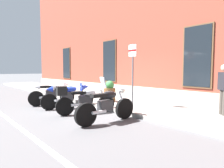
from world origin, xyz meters
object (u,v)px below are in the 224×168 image
at_px(motorcycle_silver_touring, 83,99).
at_px(pedestrian_dark_jacket, 224,87).
at_px(motorcycle_black_naked, 107,106).
at_px(motorcycle_blue_sport, 70,95).
at_px(barrel_planter, 110,92).
at_px(motorcycle_white_sport, 54,92).
at_px(parking_sign, 133,66).

xyz_separation_m(motorcycle_silver_touring, pedestrian_dark_jacket, (3.57, 2.92, 0.49)).
bearing_deg(pedestrian_dark_jacket, motorcycle_black_naked, -125.83).
distance_m(motorcycle_black_naked, pedestrian_dark_jacket, 3.71).
xyz_separation_m(motorcycle_blue_sport, pedestrian_dark_jacket, (4.78, 2.76, 0.48)).
distance_m(motorcycle_blue_sport, barrel_planter, 1.79).
height_order(motorcycle_white_sport, pedestrian_dark_jacket, pedestrian_dark_jacket).
distance_m(motorcycle_silver_touring, motorcycle_black_naked, 1.42).
distance_m(motorcycle_white_sport, barrel_planter, 2.50).
height_order(parking_sign, barrel_planter, parking_sign).
bearing_deg(motorcycle_black_naked, motorcycle_blue_sport, 175.32).
height_order(motorcycle_silver_touring, parking_sign, parking_sign).
bearing_deg(motorcycle_blue_sport, pedestrian_dark_jacket, 30.00).
bearing_deg(motorcycle_blue_sport, motorcycle_white_sport, -171.84).
height_order(motorcycle_blue_sport, parking_sign, parking_sign).
relative_size(motorcycle_blue_sport, parking_sign, 0.88).
relative_size(motorcycle_black_naked, parking_sign, 0.88).
xyz_separation_m(pedestrian_dark_jacket, barrel_planter, (-4.35, -1.02, -0.48)).
bearing_deg(pedestrian_dark_jacket, motorcycle_white_sport, -153.84).
relative_size(motorcycle_white_sport, motorcycle_silver_touring, 0.95).
height_order(motorcycle_blue_sport, barrel_planter, barrel_planter).
height_order(motorcycle_black_naked, barrel_planter, barrel_planter).
bearing_deg(motorcycle_blue_sport, parking_sign, 37.66).
xyz_separation_m(motorcycle_white_sport, motorcycle_black_naked, (3.82, -0.05, -0.08)).
distance_m(motorcycle_white_sport, motorcycle_silver_touring, 2.40).
xyz_separation_m(pedestrian_dark_jacket, parking_sign, (-2.77, -1.21, 0.66)).
xyz_separation_m(motorcycle_silver_touring, motorcycle_black_naked, (1.42, -0.06, -0.05)).
bearing_deg(barrel_planter, motorcycle_white_sport, -130.30).
xyz_separation_m(motorcycle_blue_sport, parking_sign, (2.01, 1.55, 1.14)).
bearing_deg(parking_sign, motorcycle_silver_touring, -114.97).
height_order(motorcycle_blue_sport, pedestrian_dark_jacket, pedestrian_dark_jacket).
xyz_separation_m(motorcycle_blue_sport, motorcycle_silver_touring, (1.21, -0.16, -0.02)).
distance_m(motorcycle_silver_touring, parking_sign, 2.21).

